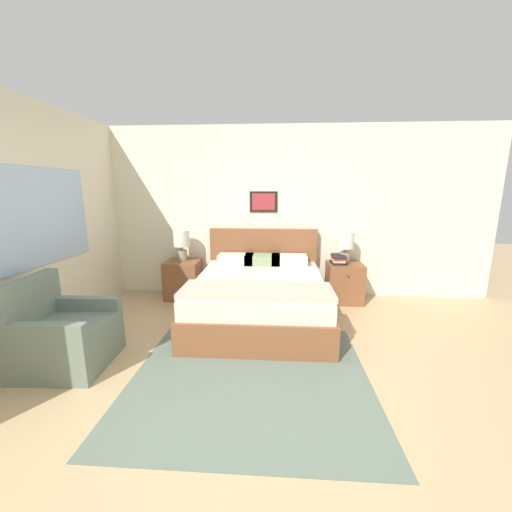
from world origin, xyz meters
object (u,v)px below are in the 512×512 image
Objects in this scene: armchair at (63,337)px; table_lamp_near_window at (182,242)px; table_lamp_by_door at (345,243)px; nightstand_near_window at (183,279)px; bed at (260,296)px; nightstand_by_door at (344,282)px.

table_lamp_near_window is (0.58, 1.98, 0.59)m from armchair.
table_lamp_by_door is (2.45, 0.00, 0.00)m from table_lamp_near_window.
armchair is 2.05m from nightstand_near_window.
armchair is 1.47× the size of nightstand_near_window.
bed is 2.19m from armchair.
nightstand_near_window is 1.25× the size of table_lamp_near_window.
armchair is (-1.81, -1.22, -0.02)m from bed.
bed is 4.26× the size of table_lamp_near_window.
nightstand_by_door is at bearing 120.23° from armchair.
armchair is 1.84× the size of table_lamp_by_door.
nightstand_near_window is at bearing 180.00° from nightstand_by_door.
table_lamp_near_window is at bearing 148.37° from bed.
armchair reaches higher than nightstand_by_door.
bed is 4.26× the size of table_lamp_by_door.
bed reaches higher than table_lamp_by_door.
nightstand_near_window is 1.00× the size of nightstand_by_door.
bed is at bearing -148.07° from table_lamp_by_door.
nightstand_near_window is 0.59m from table_lamp_near_window.
nightstand_by_door is (1.23, 0.74, -0.02)m from bed.
bed is 3.40× the size of nightstand_near_window.
table_lamp_by_door is at bearing 31.93° from bed.
armchair is at bearing -146.86° from table_lamp_by_door.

